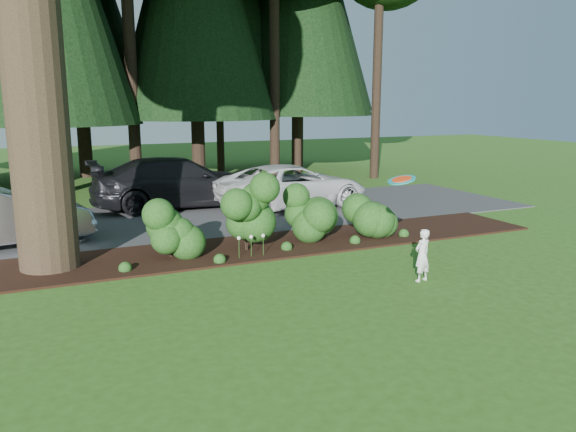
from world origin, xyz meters
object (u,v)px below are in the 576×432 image
(child, at_px, (422,255))
(car_dark_suv, at_px, (179,182))
(car_white_suv, at_px, (292,186))
(frisbee, at_px, (402,180))

(child, bearing_deg, car_dark_suv, -89.40)
(car_white_suv, bearing_deg, child, 169.01)
(car_white_suv, relative_size, frisbee, 9.87)
(car_white_suv, height_order, frisbee, frisbee)
(car_dark_suv, height_order, child, car_dark_suv)
(car_white_suv, bearing_deg, frisbee, 164.82)
(car_dark_suv, bearing_deg, frisbee, -169.26)
(car_white_suv, distance_m, car_dark_suv, 3.86)
(car_white_suv, distance_m, frisbee, 8.70)
(car_white_suv, distance_m, child, 8.41)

